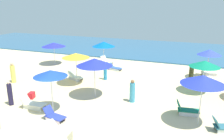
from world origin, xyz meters
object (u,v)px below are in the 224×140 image
Objects in this scene: umbrella_4 at (209,52)px; beachgoer_1 at (10,94)px; lounge_chair_6_0 at (75,77)px; lounge_chair_5_1 at (54,116)px; umbrella_6 at (76,55)px; umbrella_8 at (54,45)px; beachgoer_0 at (132,92)px; beachgoer_4 at (105,71)px; umbrella_1 at (94,62)px; umbrella_2 at (205,64)px; lounge_chair_3_1 at (115,68)px; cooler_box_0 at (32,95)px; umbrella_5 at (50,73)px; lounge_chair_5_0 at (33,104)px; umbrella_9 at (203,80)px; beachgoer_2 at (13,73)px; lounge_chair_9_1 at (187,110)px; beachgoer_3 at (191,74)px; lounge_chair_4_0 at (208,72)px; umbrella_3 at (104,44)px; lounge_chair_3_0 at (106,61)px.

beachgoer_1 is at bearing -139.46° from umbrella_4.
lounge_chair_5_1 is at bearing -148.76° from lounge_chair_6_0.
umbrella_6 reaches higher than umbrella_8.
beachgoer_0 is 0.96× the size of beachgoer_4.
umbrella_1 is 1.14× the size of umbrella_2.
lounge_chair_3_1 is 8.84m from cooler_box_0.
lounge_chair_5_0 is (-1.40, -0.04, -2.09)m from umbrella_5.
umbrella_9 is at bearing -102.75° from cooler_box_0.
umbrella_4 is 0.93× the size of umbrella_9.
umbrella_4 is at bearing -177.65° from beachgoer_2.
umbrella_9 is at bearing -153.02° from lounge_chair_9_1.
beachgoer_0 is (5.38, 3.05, 0.42)m from lounge_chair_5_0.
umbrella_6 is at bearing -37.39° from cooler_box_0.
lounge_chair_3_1 is at bearing -49.32° from beachgoer_3.
umbrella_4 is at bearing 65.34° from beachgoer_1.
lounge_chair_3_1 is 8.94m from beachgoer_2.
lounge_chair_4_0 is at bearing 84.70° from umbrella_4.
beachgoer_3 is at bearing -141.35° from beachgoer_4.
beachgoer_4 reaches higher than lounge_chair_4_0.
lounge_chair_3_1 is 1.08× the size of lounge_chair_5_1.
beachgoer_1 is (-4.39, -3.08, -1.70)m from umbrella_1.
umbrella_4 is at bearing 43.49° from umbrella_1.
umbrella_4 is at bearing -75.68° from lounge_chair_3_1.
umbrella_3 is at bearing -149.38° from beachgoer_2.
umbrella_3 is 1.70× the size of lounge_chair_5_0.
lounge_chair_3_1 is at bearing 87.77° from umbrella_5.
lounge_chair_3_0 is 0.64× the size of umbrella_8.
lounge_chair_5_1 is 11.22m from beachgoer_3.
umbrella_5 is 1.88× the size of lounge_chair_9_1.
lounge_chair_3_1 is at bearing -178.48° from umbrella_4.
umbrella_1 reaches higher than lounge_chair_4_0.
beachgoer_2 is (-14.19, -3.04, -1.38)m from umbrella_2.
umbrella_9 is (9.30, -9.92, 2.20)m from lounge_chair_3_0.
umbrella_9 is at bearing -62.19° from lounge_chair_5_1.
lounge_chair_5_1 is at bearing -73.22° from umbrella_6.
umbrella_2 is 1.44× the size of beachgoer_2.
umbrella_4 is 1.68× the size of beachgoer_0.
umbrella_3 reaches higher than beachgoer_4.
umbrella_4 reaches higher than beachgoer_1.
beachgoer_1 is at bearing -71.48° from umbrella_8.
umbrella_8 is 4.87× the size of cooler_box_0.
lounge_chair_3_0 reaches higher than lounge_chair_5_0.
lounge_chair_4_0 is 1.09× the size of lounge_chair_6_0.
umbrella_6 is at bearing -152.22° from umbrella_4.
umbrella_1 is 7.29m from umbrella_3.
lounge_chair_5_0 is 0.98× the size of beachgoer_3.
umbrella_5 reaches higher than lounge_chair_6_0.
umbrella_6 is at bearing -41.56° from umbrella_8.
umbrella_4 reaches higher than lounge_chair_5_0.
umbrella_8 reaches higher than beachgoer_1.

